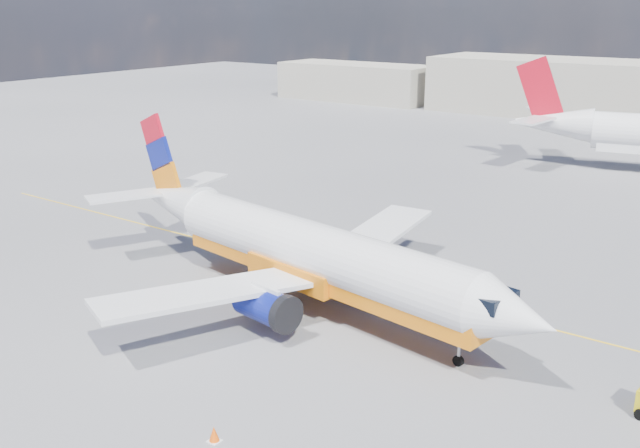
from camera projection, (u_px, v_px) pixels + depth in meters
The scene contains 5 objects.
ground at pixel (335, 297), 39.88m from camera, with size 240.00×240.00×0.00m, color #57575C.
taxi_line at pixel (364, 281), 42.20m from camera, with size 70.00×0.15×0.01m, color yellow.
terminal_annex at pixel (356, 82), 119.89m from camera, with size 26.00×10.00×6.00m, color beige.
main_jet at pixel (305, 252), 38.11m from camera, with size 30.10×23.45×9.09m.
traffic_cone at pixel (214, 434), 26.67m from camera, with size 0.46×0.46×0.64m.
Camera 1 is at (20.76, -30.46, 15.77)m, focal length 40.00 mm.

